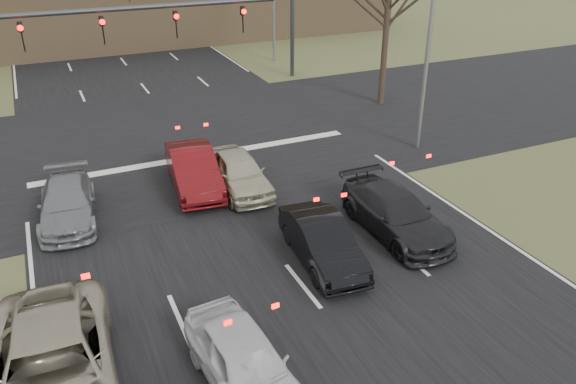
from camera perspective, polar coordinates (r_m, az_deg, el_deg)
name	(u,v)px	position (r m, az deg, el deg)	size (l,w,h in m)	color
ground	(358,356)	(13.86, 7.16, -16.20)	(360.00, 360.00, 0.00)	#454D29
road_main	(77,3)	(69.30, -20.68, 17.52)	(14.00, 300.00, 0.02)	black
road_cross	(187,141)	(25.87, -10.26, 5.15)	(200.00, 14.00, 0.02)	black
building	(129,5)	(47.53, -15.84, 17.81)	(42.40, 10.40, 5.30)	olive
mast_arm_near	(44,48)	(21.86, -23.58, 13.28)	(12.12, 0.24, 8.00)	#383A3D
streetlight_right_near	(428,17)	(23.76, 14.03, 16.88)	(2.34, 0.25, 10.00)	gray
car_silver_suv	(53,370)	(13.28, -22.75, -16.30)	(2.60, 5.65, 1.57)	#AAA089
car_white_sedan	(245,363)	(12.64, -4.41, -16.92)	(1.63, 4.05, 1.38)	silver
car_black_hatch	(322,241)	(16.57, 3.51, -5.04)	(1.42, 4.07, 1.34)	black
car_charcoal_sedan	(396,213)	(18.31, 10.88, -2.12)	(1.92, 4.73, 1.37)	black
car_grey_ahead	(67,203)	(20.10, -21.51, -1.05)	(1.77, 4.34, 1.26)	slate
car_red_ahead	(193,170)	(21.11, -9.59, 2.27)	(1.59, 4.55, 1.50)	#5C0D10
car_silver_ahead	(239,172)	(20.79, -4.99, 2.02)	(1.67, 4.14, 1.41)	#BCB798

